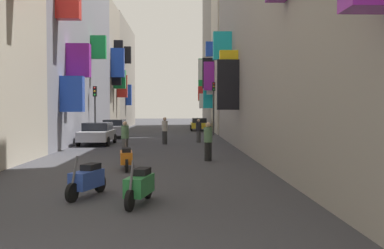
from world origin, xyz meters
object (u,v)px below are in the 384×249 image
Objects in this scene: parked_car_silver at (97,133)px; scooter_green at (140,185)px; pedestrian_crossing at (165,131)px; pedestrian_near_left at (125,138)px; scooter_orange at (126,157)px; pedestrian_near_right at (199,131)px; traffic_light_far_corner at (95,103)px; parked_car_grey at (114,128)px; pedestrian_mid_street at (208,142)px; traffic_light_near_corner at (214,100)px; scooter_blue at (87,179)px; parked_car_yellow at (199,124)px.

parked_car_silver is 2.27× the size of scooter_green.
pedestrian_crossing is 1.05× the size of pedestrian_near_left.
pedestrian_crossing is (4.36, 0.14, 0.14)m from parked_car_silver.
pedestrian_near_right is at bearing 75.80° from scooter_orange.
traffic_light_far_corner is (-5.23, 21.14, 2.26)m from scooter_green.
pedestrian_near_right reaches higher than parked_car_grey.
scooter_green is at bearing -79.86° from scooter_orange.
pedestrian_mid_street is at bearing -67.55° from parked_car_grey.
parked_car_grey is 2.48× the size of pedestrian_near_left.
scooter_green is 1.05× the size of pedestrian_crossing.
scooter_green is (4.37, -17.54, -0.29)m from parked_car_silver.
traffic_light_near_corner is at bearing 76.59° from scooter_orange.
scooter_blue is (-1.46, 0.91, -0.00)m from scooter_green.
parked_car_grey is 8.00m from pedestrian_crossing.
parked_car_yellow is 8.75m from traffic_light_near_corner.
traffic_light_far_corner is (-9.16, -5.78, -0.41)m from traffic_light_near_corner.
parked_car_yellow is 2.39× the size of pedestrian_mid_street.
pedestrian_near_left reaches higher than scooter_orange.
parked_car_silver is at bearing 105.94° from scooter_orange.
scooter_green is 1.15× the size of pedestrian_near_right.
pedestrian_mid_street is (6.55, -15.86, 0.09)m from parked_car_grey.
pedestrian_near_right is at bearing -92.69° from parked_car_yellow.
pedestrian_near_right is at bearing 78.45° from scooter_blue.
pedestrian_near_left reaches higher than parked_car_silver.
scooter_orange is 0.50× the size of traffic_light_far_corner.
scooter_blue is at bearing -101.55° from pedestrian_near_right.
scooter_green is at bearing -80.98° from pedestrian_near_left.
traffic_light_far_corner is at bearing 100.55° from scooter_blue.
pedestrian_crossing reaches higher than scooter_blue.
pedestrian_mid_street is (4.03, -2.77, 0.02)m from pedestrian_near_left.
traffic_light_far_corner reaches higher than pedestrian_near_right.
pedestrian_near_left is 8.82m from pedestrian_near_right.
pedestrian_crossing is 6.60m from pedestrian_near_left.
parked_car_silver is 2.45× the size of pedestrian_mid_street.
traffic_light_near_corner is at bearing 81.69° from scooter_green.
scooter_orange is 21.71m from traffic_light_near_corner.
parked_car_yellow is 34.66m from scooter_blue.
traffic_light_far_corner is at bearing 109.27° from pedestrian_near_left.
pedestrian_near_left reaches higher than parked_car_yellow.
pedestrian_mid_street is 18.58m from traffic_light_near_corner.
scooter_orange is at bearing -82.23° from pedestrian_near_left.
parked_car_grey is at bearing 112.45° from pedestrian_mid_street.
pedestrian_mid_street is at bearing 38.18° from scooter_orange.
scooter_orange is at bearing 100.14° from scooter_green.
scooter_green is at bearing -89.96° from pedestrian_crossing.
scooter_orange is 13.61m from pedestrian_near_right.
pedestrian_crossing is (-3.04, -17.60, 0.17)m from parked_car_yellow.
parked_car_grey is 2.36× the size of pedestrian_crossing.
pedestrian_near_left is (-1.80, 11.33, 0.38)m from scooter_green.
parked_car_grey is at bearing 74.56° from traffic_light_far_corner.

